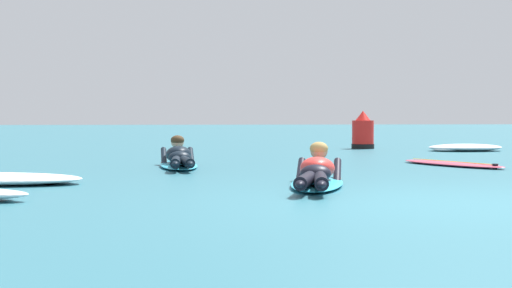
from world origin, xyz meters
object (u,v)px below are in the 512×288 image
surfer_near (317,175)px  surfer_far (179,159)px  drifting_surfboard (453,164)px  channel_marker_buoy (363,134)px

surfer_near → surfer_far: same height
drifting_surfboard → channel_marker_buoy: channel_marker_buoy is taller
surfer_far → channel_marker_buoy: channel_marker_buoy is taller
surfer_near → drifting_surfboard: size_ratio=1.14×
surfer_near → drifting_surfboard: (2.98, 3.29, -0.10)m
channel_marker_buoy → drifting_surfboard: bearing=-93.7°
drifting_surfboard → channel_marker_buoy: (0.43, 6.67, 0.33)m
surfer_near → channel_marker_buoy: channel_marker_buoy is taller
surfer_near → drifting_surfboard: surfer_near is taller
surfer_far → drifting_surfboard: (4.39, -0.20, -0.10)m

